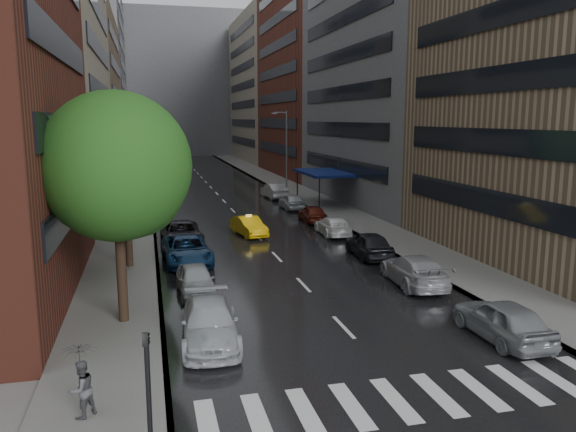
{
  "coord_description": "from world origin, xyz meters",
  "views": [
    {
      "loc": [
        -7.41,
        -16.32,
        8.31
      ],
      "look_at": [
        0.0,
        13.22,
        3.0
      ],
      "focal_mm": 35.0,
      "sensor_mm": 36.0,
      "label": 1
    }
  ],
  "objects": [
    {
      "name": "taxi",
      "position": [
        -0.53,
        22.63,
        0.69
      ],
      "size": [
        2.23,
        4.39,
        1.38
      ],
      "primitive_type": "imported",
      "rotation": [
        0.0,
        0.0,
        0.19
      ],
      "color": "yellow",
      "rests_on": "ground"
    },
    {
      "name": "sidewalk_right",
      "position": [
        9.0,
        50.0,
        0.07
      ],
      "size": [
        4.0,
        140.0,
        0.15
      ],
      "primitive_type": "cube",
      "color": "gray",
      "rests_on": "ground"
    },
    {
      "name": "ground",
      "position": [
        0.0,
        0.0,
        0.0
      ],
      "size": [
        220.0,
        220.0,
        0.0
      ],
      "primitive_type": "plane",
      "color": "gray",
      "rests_on": "ground"
    },
    {
      "name": "awning",
      "position": [
        8.98,
        35.0,
        3.13
      ],
      "size": [
        4.0,
        8.0,
        3.12
      ],
      "color": "navy",
      "rests_on": "sidewalk_right"
    },
    {
      "name": "parked_cars_right",
      "position": [
        5.4,
        19.53,
        0.76
      ],
      "size": [
        2.62,
        44.28,
        1.6
      ],
      "color": "gray",
      "rests_on": "ground"
    },
    {
      "name": "buildings_left",
      "position": [
        -15.0,
        58.79,
        15.99
      ],
      "size": [
        8.0,
        108.0,
        38.0
      ],
      "color": "maroon",
      "rests_on": "ground"
    },
    {
      "name": "tree_near",
      "position": [
        -8.6,
        6.54,
        6.44
      ],
      "size": [
        5.91,
        5.91,
        9.41
      ],
      "color": "#382619",
      "rests_on": "ground"
    },
    {
      "name": "parked_cars_left",
      "position": [
        -5.4,
        13.79,
        0.77
      ],
      "size": [
        2.84,
        22.4,
        1.57
      ],
      "color": "silver",
      "rests_on": "ground"
    },
    {
      "name": "traffic_light",
      "position": [
        -7.6,
        -4.05,
        2.23
      ],
      "size": [
        0.18,
        0.15,
        3.45
      ],
      "color": "black",
      "rests_on": "sidewalk_left"
    },
    {
      "name": "buildings_right",
      "position": [
        15.0,
        56.7,
        15.03
      ],
      "size": [
        8.05,
        109.1,
        36.0
      ],
      "color": "#937A5B",
      "rests_on": "ground"
    },
    {
      "name": "street_lamp_right",
      "position": [
        7.72,
        45.0,
        4.89
      ],
      "size": [
        1.74,
        0.22,
        9.0
      ],
      "color": "gray",
      "rests_on": "sidewalk_right"
    },
    {
      "name": "building_far",
      "position": [
        0.0,
        118.0,
        16.0
      ],
      "size": [
        40.0,
        14.0,
        32.0
      ],
      "primitive_type": "cube",
      "color": "slate",
      "rests_on": "ground"
    },
    {
      "name": "ped_black_umbrella",
      "position": [
        -9.43,
        -1.0,
        1.39
      ],
      "size": [
        1.0,
        0.99,
        2.09
      ],
      "color": "#4F4F55",
      "rests_on": "sidewalk_left"
    },
    {
      "name": "road",
      "position": [
        0.0,
        50.0,
        0.01
      ],
      "size": [
        14.0,
        140.0,
        0.01
      ],
      "primitive_type": "cube",
      "color": "black",
      "rests_on": "ground"
    },
    {
      "name": "street_lamp_left",
      "position": [
        -7.72,
        30.0,
        4.89
      ],
      "size": [
        1.74,
        0.22,
        9.0
      ],
      "color": "gray",
      "rests_on": "sidewalk_left"
    },
    {
      "name": "crosswalk",
      "position": [
        0.2,
        -2.0,
        0.01
      ],
      "size": [
        13.15,
        2.8,
        0.01
      ],
      "color": "silver",
      "rests_on": "ground"
    },
    {
      "name": "tree_far",
      "position": [
        -8.6,
        29.22,
        5.99
      ],
      "size": [
        5.49,
        5.49,
        8.75
      ],
      "color": "#382619",
      "rests_on": "ground"
    },
    {
      "name": "sidewalk_left",
      "position": [
        -9.0,
        50.0,
        0.07
      ],
      "size": [
        4.0,
        140.0,
        0.15
      ],
      "primitive_type": "cube",
      "color": "gray",
      "rests_on": "ground"
    },
    {
      "name": "tree_mid",
      "position": [
        -8.6,
        15.43,
        5.72
      ],
      "size": [
        5.24,
        5.24,
        8.36
      ],
      "color": "#382619",
      "rests_on": "ground"
    }
  ]
}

